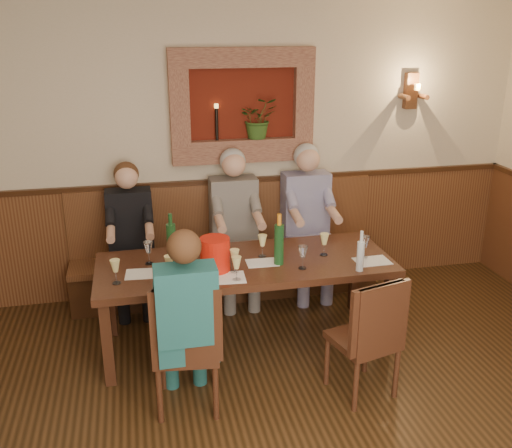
% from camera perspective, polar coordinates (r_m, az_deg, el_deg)
% --- Properties ---
extents(room_shell, '(6.04, 6.04, 2.82)m').
position_cam_1_polar(room_shell, '(2.59, 6.82, 3.48)').
color(room_shell, beige).
rests_on(room_shell, ground).
extents(wainscoting, '(6.02, 6.02, 1.15)m').
position_cam_1_polar(wainscoting, '(3.21, 5.83, -19.47)').
color(wainscoting, '#522B17').
rests_on(wainscoting, ground).
extents(wall_niche, '(1.36, 0.30, 1.06)m').
position_cam_1_polar(wall_niche, '(5.46, -0.91, 11.25)').
color(wall_niche, '#5B180D').
rests_on(wall_niche, ground).
extents(wall_sconce, '(0.25, 0.20, 0.35)m').
position_cam_1_polar(wall_sconce, '(5.98, 15.30, 12.64)').
color(wall_sconce, '#522B17').
rests_on(wall_sconce, ground).
extents(dining_table, '(2.40, 0.90, 0.75)m').
position_cam_1_polar(dining_table, '(4.70, -1.07, -4.60)').
color(dining_table, '#371C10').
rests_on(dining_table, ground).
extents(bench, '(3.00, 0.45, 1.11)m').
position_cam_1_polar(bench, '(5.68, -2.91, -3.97)').
color(bench, '#381E0F').
rests_on(bench, ground).
extents(chair_near_left, '(0.50, 0.50, 1.00)m').
position_cam_1_polar(chair_near_left, '(4.16, -6.83, -14.27)').
color(chair_near_left, '#371C10').
rests_on(chair_near_left, ground).
extents(chair_near_right, '(0.51, 0.51, 0.95)m').
position_cam_1_polar(chair_near_right, '(4.34, 10.68, -13.15)').
color(chair_near_right, '#371C10').
rests_on(chair_near_right, ground).
extents(person_bench_left, '(0.41, 0.51, 1.41)m').
position_cam_1_polar(person_bench_left, '(5.43, -12.28, -2.68)').
color(person_bench_left, black).
rests_on(person_bench_left, ground).
extents(person_bench_mid, '(0.45, 0.55, 1.49)m').
position_cam_1_polar(person_bench_mid, '(5.49, -2.06, -1.56)').
color(person_bench_mid, '#524C4B').
rests_on(person_bench_mid, ground).
extents(person_bench_right, '(0.45, 0.56, 1.50)m').
position_cam_1_polar(person_bench_right, '(5.65, 5.15, -0.93)').
color(person_bench_right, navy).
rests_on(person_bench_right, ground).
extents(person_chair_front, '(0.40, 0.49, 1.39)m').
position_cam_1_polar(person_chair_front, '(3.99, -6.92, -11.15)').
color(person_chair_front, navy).
rests_on(person_chair_front, ground).
extents(spittoon_bucket, '(0.28, 0.28, 0.27)m').
position_cam_1_polar(spittoon_bucket, '(4.47, -4.12, -3.04)').
color(spittoon_bucket, red).
rests_on(spittoon_bucket, dining_table).
extents(wine_bottle_green_a, '(0.09, 0.09, 0.42)m').
position_cam_1_polar(wine_bottle_green_a, '(4.56, 2.31, -1.96)').
color(wine_bottle_green_a, '#19471E').
rests_on(wine_bottle_green_a, dining_table).
extents(wine_bottle_green_b, '(0.09, 0.09, 0.41)m').
position_cam_1_polar(wine_bottle_green_b, '(4.65, -8.45, -1.79)').
color(wine_bottle_green_b, '#19471E').
rests_on(wine_bottle_green_b, dining_table).
extents(water_bottle, '(0.07, 0.07, 0.33)m').
position_cam_1_polar(water_bottle, '(4.52, 10.40, -3.08)').
color(water_bottle, silver).
rests_on(water_bottle, dining_table).
extents(tasting_sheet_a, '(0.30, 0.23, 0.00)m').
position_cam_1_polar(tasting_sheet_a, '(4.53, -11.12, -4.89)').
color(tasting_sheet_a, white).
rests_on(tasting_sheet_a, dining_table).
extents(tasting_sheet_b, '(0.26, 0.19, 0.00)m').
position_cam_1_polar(tasting_sheet_b, '(4.64, 0.62, -3.89)').
color(tasting_sheet_b, white).
rests_on(tasting_sheet_b, dining_table).
extents(tasting_sheet_c, '(0.29, 0.21, 0.00)m').
position_cam_1_polar(tasting_sheet_c, '(4.76, 11.54, -3.65)').
color(tasting_sheet_c, white).
rests_on(tasting_sheet_c, dining_table).
extents(tasting_sheet_d, '(0.33, 0.25, 0.00)m').
position_cam_1_polar(tasting_sheet_d, '(4.38, -3.17, -5.41)').
color(tasting_sheet_d, white).
rests_on(tasting_sheet_d, dining_table).
extents(wine_glass_0, '(0.08, 0.08, 0.19)m').
position_cam_1_polar(wine_glass_0, '(4.37, -8.65, -4.34)').
color(wine_glass_0, '#F0E790').
rests_on(wine_glass_0, dining_table).
extents(wine_glass_1, '(0.08, 0.08, 0.19)m').
position_cam_1_polar(wine_glass_1, '(4.30, -1.96, -4.47)').
color(wine_glass_1, '#F0E790').
rests_on(wine_glass_1, dining_table).
extents(wine_glass_2, '(0.08, 0.08, 0.19)m').
position_cam_1_polar(wine_glass_2, '(4.72, 0.65, -2.20)').
color(wine_glass_2, '#F0E790').
rests_on(wine_glass_2, dining_table).
extents(wine_glass_3, '(0.08, 0.08, 0.19)m').
position_cam_1_polar(wine_glass_3, '(4.71, -4.60, -2.32)').
color(wine_glass_3, white).
rests_on(wine_glass_3, dining_table).
extents(wine_glass_4, '(0.08, 0.08, 0.19)m').
position_cam_1_polar(wine_glass_4, '(4.37, -13.85, -4.66)').
color(wine_glass_4, '#F0E790').
rests_on(wine_glass_4, dining_table).
extents(wine_glass_5, '(0.08, 0.08, 0.19)m').
position_cam_1_polar(wine_glass_5, '(4.66, -10.69, -2.85)').
color(wine_glass_5, white).
rests_on(wine_glass_5, dining_table).
extents(wine_glass_6, '(0.08, 0.08, 0.19)m').
position_cam_1_polar(wine_glass_6, '(4.43, -2.15, -3.73)').
color(wine_glass_6, '#F0E790').
rests_on(wine_glass_6, dining_table).
extents(wine_glass_7, '(0.08, 0.08, 0.19)m').
position_cam_1_polar(wine_glass_7, '(4.79, 6.83, -2.05)').
color(wine_glass_7, '#F0E790').
rests_on(wine_glass_7, dining_table).
extents(wine_glass_8, '(0.08, 0.08, 0.19)m').
position_cam_1_polar(wine_glass_8, '(4.78, 10.81, -2.29)').
color(wine_glass_8, white).
rests_on(wine_glass_8, dining_table).
extents(wine_glass_9, '(0.08, 0.08, 0.19)m').
position_cam_1_polar(wine_glass_9, '(4.51, 4.70, -3.35)').
color(wine_glass_9, white).
rests_on(wine_glass_9, dining_table).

